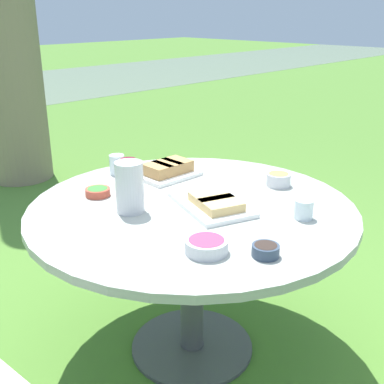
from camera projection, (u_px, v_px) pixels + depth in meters
ground_plane at (192, 347)px, 2.36m from camera, size 40.00×40.00×0.00m
dining_table at (192, 227)px, 2.13m from camera, size 1.42×1.42×0.76m
water_pitcher at (130, 187)px, 1.99m from camera, size 0.13×0.12×0.22m
wine_glass at (129, 169)px, 2.16m from camera, size 0.07×0.07×0.17m
platter_bread_main at (213, 203)px, 2.05m from camera, size 0.37×0.45×0.06m
platter_charcuterie at (168, 170)px, 2.44m from camera, size 0.30×0.23×0.08m
bowl_fries at (278, 179)px, 2.31m from camera, size 0.12×0.12×0.06m
bowl_salad at (98, 192)px, 2.19m from camera, size 0.11×0.11×0.04m
bowl_olives at (266, 250)px, 1.65m from camera, size 0.10×0.10×0.04m
bowl_dip_red at (206, 245)px, 1.68m from camera, size 0.15×0.15×0.05m
cup_water_near at (304, 209)px, 1.95m from camera, size 0.08×0.08×0.08m
cup_water_far at (117, 165)px, 2.47m from camera, size 0.08×0.08×0.10m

